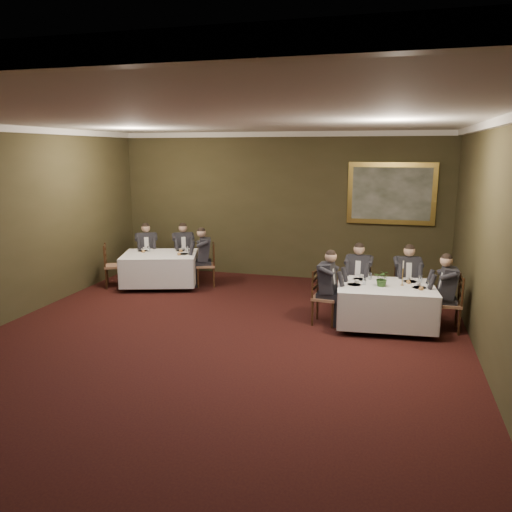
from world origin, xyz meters
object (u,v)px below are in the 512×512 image
at_px(table_second, 160,267).
at_px(chair_sec_backleft, 147,266).
at_px(diner_main_backleft, 358,285).
at_px(chair_sec_endleft, 114,275).
at_px(diner_main_endright, 448,302).
at_px(diner_main_endleft, 325,296).
at_px(diner_sec_endright, 206,264).
at_px(chair_sec_endright, 206,274).
at_px(diner_main_backright, 406,288).
at_px(painting, 391,194).
at_px(chair_main_backleft, 358,297).
at_px(diner_sec_backright, 184,257).
at_px(chair_sec_backright, 184,266).
at_px(centerpiece, 382,278).
at_px(table_main, 385,303).
at_px(diner_sec_backleft, 147,257).
at_px(chair_main_endright, 448,315).
at_px(chair_main_endleft, 324,308).
at_px(chair_main_backright, 405,299).
at_px(candlestick, 403,276).

bearing_deg(table_second, chair_sec_backleft, 134.98).
relative_size(diner_main_backleft, chair_sec_endleft, 1.35).
relative_size(diner_main_endright, chair_sec_backleft, 1.35).
height_order(diner_main_endleft, diner_sec_endright, same).
bearing_deg(chair_sec_endright, diner_main_backright, -122.91).
bearing_deg(painting, chair_sec_backleft, -170.97).
distance_m(chair_sec_endright, diner_sec_endright, 0.23).
xyz_separation_m(chair_main_backleft, diner_sec_endright, (-3.51, 0.95, 0.23)).
bearing_deg(chair_sec_backleft, diner_main_backleft, 136.64).
bearing_deg(diner_sec_backright, chair_sec_backright, -90.00).
height_order(diner_main_endleft, diner_main_endright, same).
distance_m(chair_main_backleft, centerpiece, 1.19).
relative_size(table_main, table_second, 0.91).
bearing_deg(chair_sec_endright, diner_sec_backleft, 56.47).
height_order(diner_sec_backleft, chair_sec_backright, diner_sec_backleft).
relative_size(chair_sec_backright, diner_sec_endright, 0.74).
bearing_deg(diner_main_endleft, chair_sec_endright, -116.88).
bearing_deg(diner_sec_endright, chair_sec_backleft, 55.96).
xyz_separation_m(chair_sec_endright, centerpiece, (3.96, -1.85, 0.63)).
bearing_deg(diner_sec_endright, diner_sec_backleft, 56.26).
relative_size(table_second, chair_main_backleft, 1.97).
bearing_deg(centerpiece, diner_main_endleft, -179.32).
distance_m(diner_main_backleft, chair_main_endright, 1.75).
distance_m(table_main, chair_main_endleft, 1.07).
height_order(chair_main_endright, diner_sec_endright, diner_sec_endright).
relative_size(chair_main_backright, centerpiece, 3.25).
distance_m(chair_main_backleft, chair_sec_backright, 4.62).
height_order(chair_main_backright, diner_sec_backright, diner_sec_backright).
bearing_deg(diner_sec_endright, centerpiece, -136.49).
bearing_deg(diner_sec_backright, chair_sec_endleft, 18.50).
distance_m(table_main, diner_sec_endright, 4.40).
bearing_deg(diner_sec_backleft, chair_main_endleft, 125.53).
bearing_deg(chair_sec_backleft, chair_main_endright, 134.26).
distance_m(table_main, chair_main_backright, 0.98).
height_order(chair_sec_backleft, painting, painting).
height_order(chair_main_backleft, diner_sec_endright, diner_sec_endright).
distance_m(chair_main_backright, diner_main_endleft, 1.74).
bearing_deg(diner_main_endleft, diner_main_endright, 100.32).
bearing_deg(diner_main_backright, diner_main_endleft, 26.00).
height_order(diner_main_endright, chair_sec_endright, diner_main_endright).
distance_m(chair_sec_backright, diner_sec_endright, 1.07).
relative_size(chair_main_backleft, chair_sec_endright, 1.00).
xyz_separation_m(table_second, diner_main_backleft, (4.50, -0.65, 0.06)).
relative_size(diner_main_backleft, candlestick, 2.97).
relative_size(chair_main_backleft, diner_main_backleft, 0.74).
bearing_deg(chair_sec_backright, chair_main_endleft, 118.49).
bearing_deg(chair_main_endright, chair_sec_backright, 67.50).
relative_size(chair_sec_backleft, candlestick, 2.21).
distance_m(chair_main_endleft, candlestick, 1.48).
bearing_deg(diner_main_backleft, table_main, 127.21).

